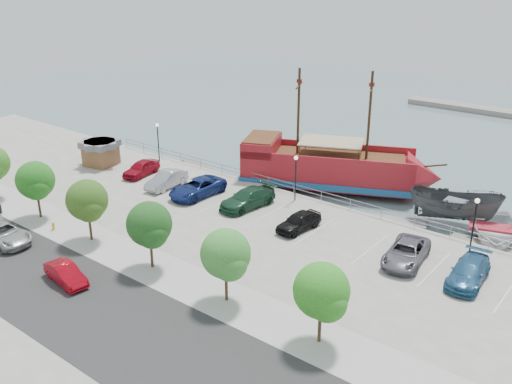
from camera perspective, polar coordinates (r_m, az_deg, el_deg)
The scene contains 30 objects.
ground at distance 47.97m, azimuth -0.54°, elevation -4.30°, with size 160.00×160.00×0.00m, color slate.
land_slab at distance 36.25m, azimuth -22.51°, elevation -15.01°, with size 100.00×58.00×1.20m, color gray.
street at distance 37.95m, azimuth -16.09°, elevation -11.18°, with size 100.00×8.00×0.04m, color #2A2A2A.
sidewalk at distance 41.07m, azimuth -9.36°, elevation -7.82°, with size 100.00×4.00×0.05m, color #A7A5A1.
seawall_railing at distance 53.14m, azimuth 4.71°, elevation 0.11°, with size 50.00×0.06×1.00m.
pirate_ship at distance 57.34m, azimuth 8.62°, elevation 2.20°, with size 19.96×12.77×12.50m.
patrol_boat at distance 52.17m, azimuth 19.27°, elevation -1.56°, with size 2.92×7.75×3.00m, color #404244.
speedboat at distance 50.68m, azimuth 22.74°, elevation -3.69°, with size 5.21×7.29×1.51m, color silver.
dock_west at distance 63.05m, azimuth -5.53°, elevation 2.34°, with size 6.70×1.91×0.38m, color slate.
dock_mid at distance 51.29m, azimuth 12.97°, elevation -2.86°, with size 6.57×1.88×0.38m, color gray.
dock_east at distance 48.77m, azimuth 22.10°, elevation -5.35°, with size 6.24×1.78×0.36m, color gray.
shed at distance 63.32m, azimuth -15.28°, elevation 3.87°, with size 3.80×3.80×2.67m.
street_van at distance 48.32m, azimuth -24.10°, elevation -3.83°, with size 2.56×5.54×1.54m, color #A0A0A0.
street_sedan at distance 41.01m, azimuth -18.50°, elevation -7.77°, with size 1.39×4.00×1.32m, color #A20614.
fire_hydrant at distance 49.17m, azimuth -19.61°, elevation -3.21°, with size 0.24×0.24×0.70m.
lamp_post_left at distance 62.62m, azimuth -9.80°, elevation 5.59°, with size 0.36×0.36×4.28m.
lamp_post_mid at distance 51.27m, azimuth 3.99°, elevation 2.19°, with size 0.36×0.36×4.28m.
lamp_post_right at distance 44.98m, azimuth 21.06°, elevation -2.19°, with size 0.36×0.36×4.28m.
tree_b at distance 50.81m, azimuth -21.17°, elevation 0.96°, with size 3.30×3.20×5.00m.
tree_c at distance 45.23m, azimuth -16.50°, elevation -0.96°, with size 3.30×3.20×5.00m.
tree_d at distance 40.11m, azimuth -10.55°, elevation -3.39°, with size 3.30×3.20×5.00m.
tree_e at distance 35.62m, azimuth -2.95°, elevation -6.41°, with size 3.30×3.20×5.00m.
tree_f at distance 32.05m, azimuth 6.70°, elevation -10.04°, with size 3.30×3.20×5.00m.
parked_car_a at distance 59.34m, azimuth -11.40°, elevation 2.36°, with size 1.83×4.54×1.55m, color maroon.
parked_car_b at distance 55.68m, azimuth -8.95°, elevation 1.23°, with size 1.66×4.75×1.57m, color #9FA0A7.
parked_car_c at distance 53.24m, azimuth -5.88°, elevation 0.44°, with size 2.69×5.84×1.62m, color navy.
parked_car_d at distance 50.50m, azimuth -0.86°, elevation -0.65°, with size 2.30×5.66×1.64m, color #1A422A.
parked_car_e at distance 46.38m, azimuth 4.30°, elevation -2.94°, with size 1.75×4.35×1.48m, color black.
parked_car_g at distance 42.79m, azimuth 14.77°, elevation -5.87°, with size 2.53×5.48×1.52m, color slate.
parked_car_h at distance 41.52m, azimuth 20.49°, elevation -7.50°, with size 2.14×5.27×1.53m, color #255A7F.
Camera 1 is at (26.91, -33.60, 20.16)m, focal length 40.00 mm.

